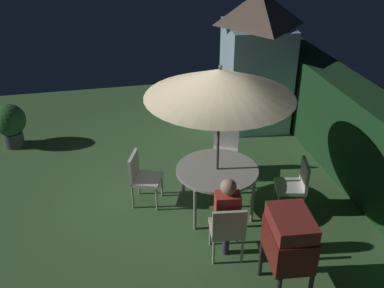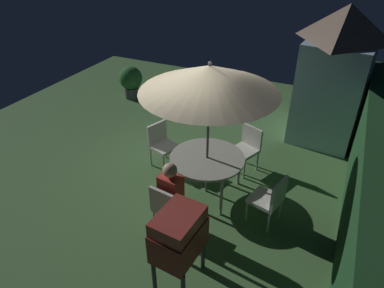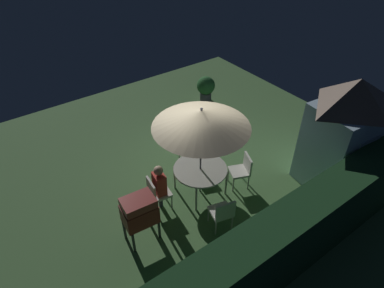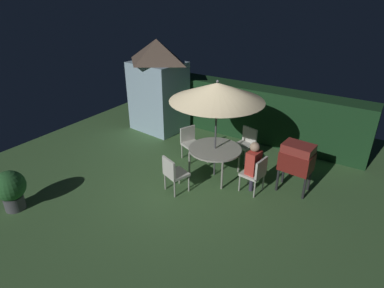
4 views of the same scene
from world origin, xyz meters
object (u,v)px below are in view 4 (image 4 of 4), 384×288
(chair_near_shed, at_px, (256,173))
(patio_table, at_px, (215,150))
(chair_toward_house, at_px, (174,172))
(garden_shed, at_px, (158,85))
(bbq_grill, at_px, (297,159))
(potted_plant_by_shed, at_px, (10,189))
(chair_toward_hedge, at_px, (190,141))
(person_in_red, at_px, (253,161))
(patio_umbrella, at_px, (217,92))
(chair_far_side, at_px, (246,142))

(chair_near_shed, bearing_deg, patio_table, 172.53)
(chair_toward_house, bearing_deg, garden_shed, 132.86)
(chair_near_shed, bearing_deg, bbq_grill, 37.59)
(potted_plant_by_shed, bearing_deg, patio_table, 50.52)
(potted_plant_by_shed, bearing_deg, chair_near_shed, 39.81)
(bbq_grill, bearing_deg, patio_table, -167.77)
(patio_table, relative_size, chair_toward_hedge, 1.45)
(bbq_grill, relative_size, person_in_red, 0.95)
(patio_umbrella, xyz_separation_m, chair_far_side, (0.31, 1.22, -1.67))
(patio_table, bearing_deg, chair_toward_hedge, 157.26)
(patio_table, height_order, person_in_red, person_in_red)
(bbq_grill, bearing_deg, chair_far_side, 152.78)
(garden_shed, relative_size, person_in_red, 2.31)
(potted_plant_by_shed, bearing_deg, chair_toward_house, 43.73)
(chair_toward_hedge, distance_m, potted_plant_by_shed, 4.42)
(potted_plant_by_shed, bearing_deg, person_in_red, 40.50)
(chair_toward_house, bearing_deg, patio_table, 69.85)
(garden_shed, xyz_separation_m, patio_umbrella, (3.04, -1.65, 0.71))
(chair_toward_house, bearing_deg, patio_umbrella, 69.85)
(patio_table, height_order, chair_toward_house, chair_toward_house)
(patio_table, relative_size, person_in_red, 1.04)
(chair_toward_house, bearing_deg, chair_near_shed, 32.56)
(garden_shed, distance_m, chair_near_shed, 4.67)
(chair_toward_hedge, bearing_deg, bbq_grill, -0.33)
(chair_far_side, relative_size, potted_plant_by_shed, 0.99)
(patio_umbrella, relative_size, chair_toward_house, 2.74)
(patio_umbrella, xyz_separation_m, potted_plant_by_shed, (-2.93, -3.56, -1.68))
(person_in_red, bearing_deg, garden_shed, 156.44)
(patio_table, distance_m, chair_near_shed, 1.18)
(patio_umbrella, height_order, person_in_red, patio_umbrella)
(patio_umbrella, height_order, chair_near_shed, patio_umbrella)
(chair_toward_hedge, distance_m, person_in_red, 2.18)
(patio_table, height_order, bbq_grill, bbq_grill)
(patio_table, distance_m, chair_far_side, 1.27)
(chair_far_side, xyz_separation_m, chair_toward_hedge, (-1.32, -0.79, 0.00))
(patio_umbrella, height_order, chair_far_side, patio_umbrella)
(chair_far_side, bearing_deg, bbq_grill, -27.22)
(chair_far_side, relative_size, chair_toward_house, 1.00)
(garden_shed, bearing_deg, patio_umbrella, -28.53)
(garden_shed, bearing_deg, bbq_grill, -14.18)
(chair_near_shed, relative_size, chair_toward_hedge, 1.00)
(chair_toward_house, bearing_deg, chair_far_side, 72.88)
(chair_near_shed, bearing_deg, chair_toward_hedge, 165.13)
(patio_umbrella, distance_m, person_in_red, 1.78)
(chair_toward_house, distance_m, person_in_red, 1.83)
(chair_toward_hedge, height_order, potted_plant_by_shed, potted_plant_by_shed)
(patio_table, height_order, potted_plant_by_shed, potted_plant_by_shed)
(chair_toward_house, bearing_deg, person_in_red, 34.30)
(chair_toward_house, relative_size, potted_plant_by_shed, 0.99)
(chair_far_side, relative_size, chair_toward_hedge, 1.00)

